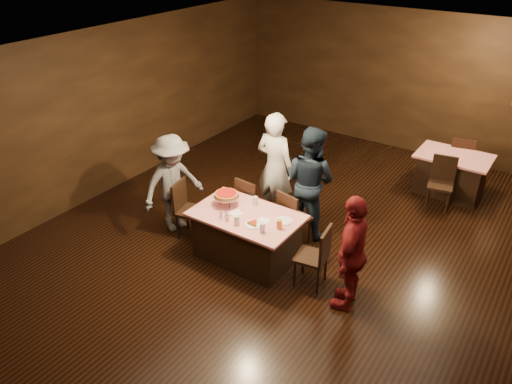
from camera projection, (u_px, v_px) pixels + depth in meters
room at (296, 127)px, 6.66m from camera, size 10.00×10.04×3.02m
main_table at (247, 236)px, 7.50m from camera, size 1.60×1.00×0.77m
back_table at (451, 174)px, 9.32m from camera, size 1.30×0.90×0.77m
chair_far_left at (253, 203)px, 8.20m from camera, size 0.47×0.47×0.95m
chair_far_right at (295, 217)px, 7.81m from camera, size 0.50×0.50×0.95m
chair_end_left at (191, 210)px, 8.00m from camera, size 0.50×0.50×0.95m
chair_end_right at (311, 256)px, 6.92m from camera, size 0.48×0.48×0.95m
chair_back_near at (441, 184)px, 8.77m from camera, size 0.49×0.49×0.95m
chair_back_far at (460, 158)px, 9.71m from camera, size 0.50×0.50×0.95m
diner_white_jacket at (275, 168)px, 8.24m from camera, size 0.73×0.50×1.93m
diner_navy_hoodie at (310, 181)px, 7.93m from camera, size 0.97×0.79×1.83m
diner_grey_knit at (173, 184)px, 8.03m from camera, size 0.89×1.20×1.66m
diner_red_shirt at (352, 253)px, 6.38m from camera, size 0.55×1.02×1.66m
pizza_stand at (226, 195)px, 7.46m from camera, size 0.38×0.38×0.22m
plate_with_slice at (253, 224)px, 7.05m from camera, size 0.25×0.25×0.06m
plate_empty at (284, 221)px, 7.15m from camera, size 0.25×0.25×0.01m
glass_front_left at (237, 220)px, 7.04m from camera, size 0.08×0.08×0.14m
glass_front_right at (263, 227)px, 6.88m from camera, size 0.08×0.08×0.14m
glass_amber at (279, 224)px, 6.95m from camera, size 0.08×0.08×0.14m
glass_back at (255, 201)px, 7.53m from camera, size 0.08×0.08×0.14m
condiments at (225, 216)px, 7.18m from camera, size 0.17×0.10×0.09m
napkin_center at (263, 220)px, 7.17m from camera, size 0.19×0.19×0.01m
napkin_left at (236, 213)px, 7.35m from camera, size 0.21×0.21×0.01m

